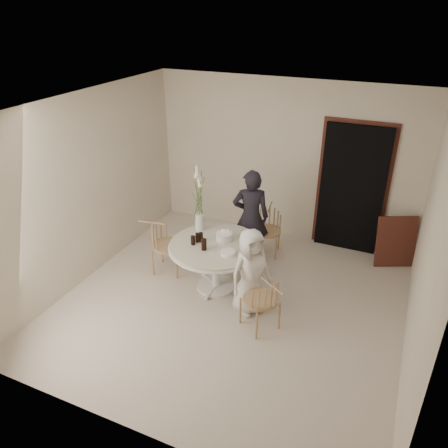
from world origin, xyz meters
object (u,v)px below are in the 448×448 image
at_px(birthday_cake, 224,236).
at_px(girl, 251,217).
at_px(chair_far, 268,223).
at_px(boy, 250,272).
at_px(chair_right, 266,299).
at_px(flower_vase, 199,203).
at_px(table, 216,251).
at_px(chair_left, 161,239).

bearing_deg(birthday_cake, girl, 81.13).
distance_m(chair_far, boy, 1.62).
distance_m(chair_right, girl, 1.72).
bearing_deg(boy, flower_vase, 95.17).
relative_size(table, chair_far, 1.71).
distance_m(chair_left, flower_vase, 0.87).
relative_size(table, flower_vase, 1.29).
bearing_deg(table, chair_left, 174.31).
xyz_separation_m(girl, boy, (0.45, -1.18, -0.16)).
xyz_separation_m(boy, birthday_cake, (-0.57, 0.44, 0.18)).
distance_m(chair_right, flower_vase, 1.76).
bearing_deg(flower_vase, chair_far, 53.97).
xyz_separation_m(chair_far, chair_left, (-1.31, -1.21, 0.03)).
distance_m(chair_far, chair_left, 1.78).
xyz_separation_m(chair_right, birthday_cake, (-0.89, 0.76, 0.29)).
xyz_separation_m(boy, flower_vase, (-1.02, 0.58, 0.55)).
xyz_separation_m(chair_left, flower_vase, (0.57, 0.20, 0.63)).
height_order(birthday_cake, flower_vase, flower_vase).
bearing_deg(flower_vase, girl, 46.35).
distance_m(girl, flower_vase, 0.92).
height_order(girl, boy, girl).
relative_size(chair_far, girl, 0.50).
distance_m(boy, birthday_cake, 0.74).
height_order(boy, flower_vase, flower_vase).
bearing_deg(chair_left, chair_far, -57.18).
bearing_deg(chair_right, chair_far, -128.75).
relative_size(chair_right, birthday_cake, 3.39).
height_order(chair_far, girl, girl).
distance_m(table, boy, 0.69).
relative_size(birthday_cake, flower_vase, 0.22).
bearing_deg(chair_far, chair_right, -82.17).
bearing_deg(chair_left, table, -105.74).
xyz_separation_m(chair_right, girl, (-0.78, 1.51, 0.27)).
height_order(chair_far, flower_vase, flower_vase).
bearing_deg(birthday_cake, chair_left, -176.91).
bearing_deg(chair_far, boy, -89.74).
height_order(chair_right, girl, girl).
height_order(chair_far, birthday_cake, birthday_cake).
bearing_deg(birthday_cake, chair_far, 76.44).
relative_size(girl, boy, 1.27).
relative_size(girl, flower_vase, 1.49).
bearing_deg(chair_far, girl, -121.53).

